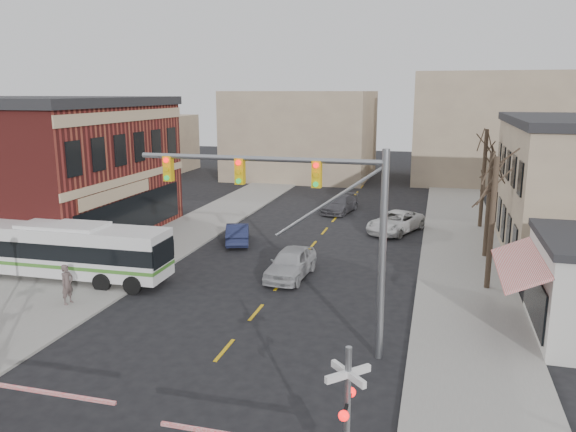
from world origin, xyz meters
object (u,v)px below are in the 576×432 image
object	(u,v)px
rr_crossing_east	(330,420)
car_d	(340,204)
traffic_signal_mast	(311,208)
pedestrian_far	(71,258)
car_b	(238,233)
pedestrian_near	(67,284)
car_a	(291,263)
transit_bus	(65,250)
car_c	(395,222)

from	to	relation	value
rr_crossing_east	car_d	world-z (taller)	rr_crossing_east
traffic_signal_mast	pedestrian_far	world-z (taller)	traffic_signal_mast
car_b	car_d	bearing A→B (deg)	-132.17
rr_crossing_east	car_b	world-z (taller)	rr_crossing_east
car_b	pedestrian_near	bearing A→B (deg)	54.31
car_a	pedestrian_near	world-z (taller)	pedestrian_near
rr_crossing_east	car_b	bearing A→B (deg)	115.53
transit_bus	car_d	distance (m)	23.79
traffic_signal_mast	car_b	bearing A→B (deg)	120.04
car_a	traffic_signal_mast	bearing A→B (deg)	-66.91
transit_bus	traffic_signal_mast	bearing A→B (deg)	-18.20
car_b	pedestrian_far	bearing A→B (deg)	34.82
traffic_signal_mast	car_c	distance (m)	20.71
car_d	pedestrian_near	distance (m)	25.78
transit_bus	pedestrian_near	size ratio (longest dim) A/B	5.99
car_b	car_c	distance (m)	11.54
rr_crossing_east	car_c	bearing A→B (deg)	91.03
car_b	pedestrian_near	world-z (taller)	pedestrian_near
transit_bus	car_b	bearing A→B (deg)	56.14
transit_bus	car_a	xyz separation A→B (m)	(11.60, 3.51, -0.87)
rr_crossing_east	pedestrian_far	bearing A→B (deg)	142.28
rr_crossing_east	pedestrian_near	bearing A→B (deg)	147.38
traffic_signal_mast	car_b	size ratio (longest dim) A/B	2.31
car_a	car_c	world-z (taller)	car_a
traffic_signal_mast	pedestrian_near	xyz separation A→B (m)	(-12.11, 1.49, -4.64)
car_b	pedestrian_near	distance (m)	13.33
car_c	traffic_signal_mast	bearing A→B (deg)	-72.30
car_c	car_d	distance (m)	7.58
traffic_signal_mast	rr_crossing_east	xyz separation A→B (m)	(2.24, -7.70, -3.76)
traffic_signal_mast	car_b	world-z (taller)	traffic_signal_mast
rr_crossing_east	car_c	distance (m)	27.75
traffic_signal_mast	car_a	distance (m)	10.10
car_b	pedestrian_near	xyz separation A→B (m)	(-3.88, -12.75, 0.39)
pedestrian_far	car_c	bearing A→B (deg)	-8.80
car_a	pedestrian_far	distance (m)	12.10
car_a	car_c	distance (m)	12.64
rr_crossing_east	car_b	size ratio (longest dim) A/B	1.33
car_b	transit_bus	bearing A→B (deg)	37.37
transit_bus	pedestrian_far	world-z (taller)	transit_bus
transit_bus	pedestrian_far	bearing A→B (deg)	103.51
transit_bus	car_c	world-z (taller)	transit_bus
rr_crossing_east	car_a	xyz separation A→B (m)	(-5.22, 16.00, -1.15)
rr_crossing_east	pedestrian_near	world-z (taller)	rr_crossing_east
traffic_signal_mast	pedestrian_near	bearing A→B (deg)	172.98
car_b	pedestrian_far	xyz separation A→B (m)	(-6.50, -8.81, 0.31)
car_a	car_c	bearing A→B (deg)	71.37
transit_bus	traffic_signal_mast	distance (m)	15.87
car_b	car_d	xyz separation A→B (m)	(4.96, 11.46, 0.01)
pedestrian_near	pedestrian_far	xyz separation A→B (m)	(-2.62, 3.94, -0.08)
pedestrian_near	car_c	bearing A→B (deg)	-29.76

